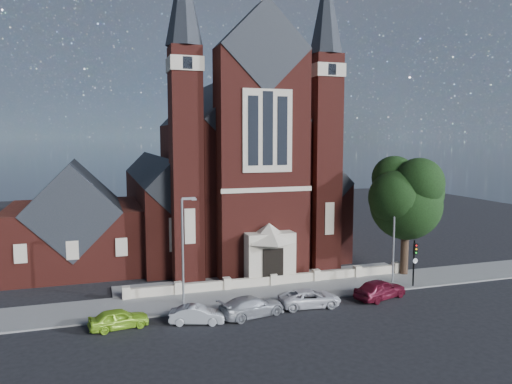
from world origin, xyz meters
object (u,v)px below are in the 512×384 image
Objects in this scene: street_tree at (409,199)px; car_white_suv at (310,298)px; street_lamp_right at (395,230)px; car_dark_red at (380,289)px; street_lamp_left at (184,244)px; traffic_signal at (414,257)px; church at (224,175)px; car_silver_b at (252,306)px; car_lime_van at (119,319)px; car_silver_a at (197,315)px; parish_hall at (75,226)px.

car_white_suv is (-11.76, -4.94, -6.32)m from street_tree.
street_lamp_right reaches higher than car_dark_red.
street_lamp_left reaches higher than traffic_signal.
street_tree is (12.60, -17.23, -1.23)m from church.
traffic_signal is at bearing -59.99° from street_lamp_right.
car_dark_red reaches higher than car_silver_b.
car_lime_van is at bearing -146.37° from street_lamp_left.
car_silver_a is (-7.76, -22.92, -7.58)m from church.
traffic_signal is 4.91m from car_dark_red.
street_lamp_right is at bearing 0.00° from street_lamp_left.
church reaches higher than car_dark_red.
street_lamp_left is 1.67× the size of car_silver_b.
street_lamp_left is at bearing 180.00° from street_lamp_right.
parish_hall is 16.18m from street_lamp_left.
street_lamp_right is at bearing -90.33° from car_lime_van.
church is 8.72× the size of traffic_signal.
church is 20.84m from street_lamp_left.
parish_hall is at bearing 151.78° from street_lamp_right.
street_lamp_right is at bearing -61.96° from church.
church is 3.26× the size of street_tree.
car_silver_a is at bearing -172.71° from traffic_signal.
traffic_signal is at bearing -76.04° from car_white_suv.
car_dark_red is at bearing -158.56° from traffic_signal.
parish_hall is 31.27m from street_tree.
car_silver_b reaches higher than car_white_suv.
parish_hall reaches higher than car_lime_van.
car_white_suv is (13.64, 0.02, -0.02)m from car_lime_van.
street_lamp_right is at bearing -63.53° from car_dark_red.
street_lamp_left is 2.19× the size of car_silver_a.
parish_hall reaches higher than street_lamp_left.
car_dark_red is at bearing -139.75° from street_tree.
traffic_signal is (27.00, -15.57, -1.43)m from parish_hall.
car_silver_b is at bearing -164.77° from street_lamp_right.
car_white_suv is 1.02× the size of car_dark_red.
car_silver_b is (-3.84, -22.73, -7.48)m from church.
church reaches higher than parish_hall.
street_tree reaches higher than car_white_suv.
car_silver_a is at bearing 75.20° from car_dark_red.
car_silver_b is (4.07, -3.79, -3.89)m from street_lamp_left.
church is at bearing 17.16° from parish_hall.
traffic_signal is 1.04× the size of car_lime_van.
car_silver_b is 1.05× the size of car_white_suv.
car_lime_van is 13.64m from car_white_suv.
car_lime_van is 8.98m from car_silver_b.
traffic_signal is 23.95m from car_lime_van.
parish_hall is at bearing 156.74° from street_tree.
church is 4.31× the size of street_lamp_right.
parish_hall reaches higher than car_dark_red.
street_lamp_left is at bearing -175.24° from street_tree.
street_lamp_right is at bearing 120.01° from traffic_signal.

